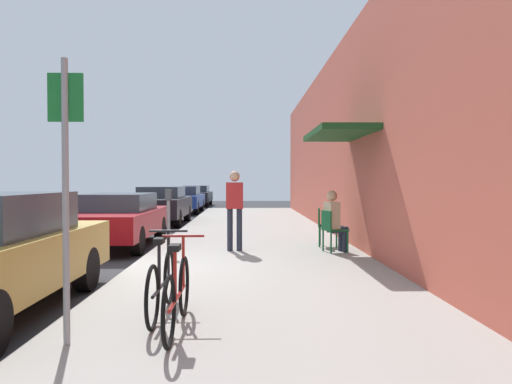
{
  "coord_description": "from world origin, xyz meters",
  "views": [
    {
      "loc": [
        2.03,
        -8.27,
        1.62
      ],
      "look_at": [
        2.4,
        8.48,
        1.22
      ],
      "focal_mm": 33.61,
      "sensor_mm": 36.0,
      "label": 1
    }
  ],
  "objects": [
    {
      "name": "street_sign",
      "position": [
        0.4,
        -3.9,
        1.64
      ],
      "size": [
        0.32,
        0.06,
        2.6
      ],
      "color": "gray",
      "rests_on": "sidewalk_slab"
    },
    {
      "name": "seated_patron_0",
      "position": [
        3.9,
        1.71,
        0.82
      ],
      "size": [
        0.5,
        0.45,
        1.29
      ],
      "color": "#232838",
      "rests_on": "sidewalk_slab"
    },
    {
      "name": "bicycle_0",
      "position": [
        1.1,
        -2.97,
        0.48
      ],
      "size": [
        0.46,
        1.71,
        0.9
      ],
      "color": "black",
      "rests_on": "sidewalk_slab"
    },
    {
      "name": "pedestrian_standing",
      "position": [
        1.8,
        1.92,
        1.12
      ],
      "size": [
        0.36,
        0.22,
        1.7
      ],
      "color": "#232838",
      "rests_on": "sidewalk_slab"
    },
    {
      "name": "cafe_chair_0",
      "position": [
        3.84,
        1.69,
        0.62
      ],
      "size": [
        0.54,
        0.54,
        0.87
      ],
      "color": "#14592D",
      "rests_on": "sidewalk_slab"
    },
    {
      "name": "ground_plane",
      "position": [
        0.0,
        0.0,
        0.0
      ],
      "size": [
        60.0,
        60.0,
        0.0
      ],
      "primitive_type": "plane",
      "color": "#2D2D30"
    },
    {
      "name": "parked_car_2",
      "position": [
        -1.1,
        9.58,
        0.73
      ],
      "size": [
        1.8,
        4.4,
        1.39
      ],
      "color": "black",
      "rests_on": "ground_plane"
    },
    {
      "name": "parked_car_4",
      "position": [
        -1.1,
        22.21,
        0.69
      ],
      "size": [
        1.8,
        4.4,
        1.31
      ],
      "color": "black",
      "rests_on": "ground_plane"
    },
    {
      "name": "cafe_chair_1",
      "position": [
        3.84,
        2.6,
        0.62
      ],
      "size": [
        0.52,
        0.52,
        0.87
      ],
      "color": "#14592D",
      "rests_on": "sidewalk_slab"
    },
    {
      "name": "sidewalk_slab",
      "position": [
        2.25,
        2.0,
        0.06
      ],
      "size": [
        4.5,
        32.0,
        0.12
      ],
      "primitive_type": "cube",
      "color": "#9E9B93",
      "rests_on": "ground_plane"
    },
    {
      "name": "building_facade",
      "position": [
        4.64,
        2.0,
        2.62
      ],
      "size": [
        1.4,
        32.0,
        5.23
      ],
      "color": "#BC5442",
      "rests_on": "ground_plane"
    },
    {
      "name": "bicycle_1",
      "position": [
        1.35,
        -3.5,
        0.48
      ],
      "size": [
        0.46,
        1.71,
        0.9
      ],
      "color": "black",
      "rests_on": "sidewalk_slab"
    },
    {
      "name": "parked_car_1",
      "position": [
        -1.1,
        3.5,
        0.69
      ],
      "size": [
        1.8,
        4.4,
        1.3
      ],
      "color": "maroon",
      "rests_on": "ground_plane"
    },
    {
      "name": "parking_meter",
      "position": [
        0.45,
        1.56,
        0.89
      ],
      "size": [
        0.12,
        0.1,
        1.32
      ],
      "color": "slate",
      "rests_on": "sidewalk_slab"
    },
    {
      "name": "parked_car_3",
      "position": [
        -1.1,
        15.87,
        0.7
      ],
      "size": [
        1.8,
        4.4,
        1.34
      ],
      "color": "navy",
      "rests_on": "ground_plane"
    }
  ]
}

